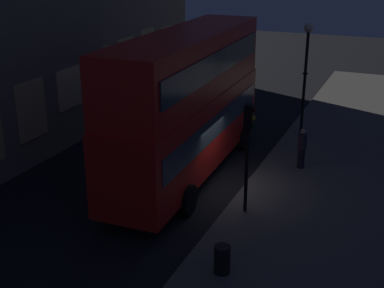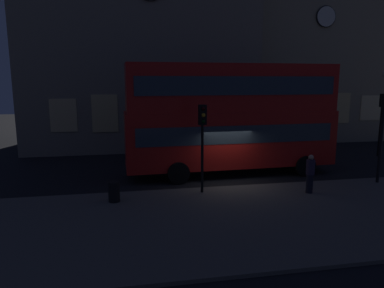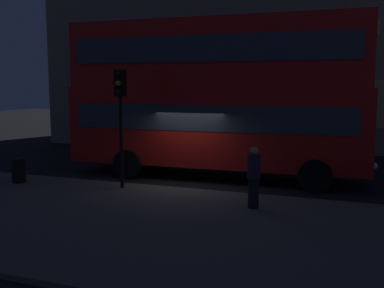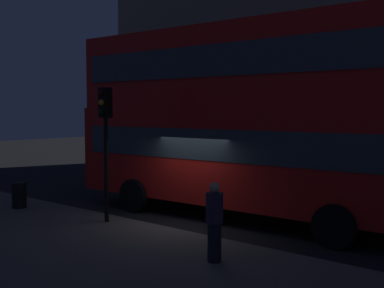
% 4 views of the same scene
% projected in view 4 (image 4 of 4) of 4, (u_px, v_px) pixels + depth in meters
% --- Properties ---
extents(ground_plane, '(80.00, 80.00, 0.00)m').
position_uv_depth(ground_plane, '(189.00, 224.00, 14.07)').
color(ground_plane, black).
extents(sidewalk_slab, '(44.00, 7.39, 0.12)m').
position_uv_depth(sidewalk_slab, '(49.00, 260.00, 10.47)').
color(sidewalk_slab, '#5B564F').
rests_on(sidewalk_slab, ground).
extents(building_with_clock, '(16.45, 9.20, 16.57)m').
position_uv_depth(building_with_clock, '(288.00, 15.00, 25.19)').
color(building_with_clock, gray).
rests_on(building_with_clock, ground).
extents(double_decker_bus, '(11.14, 2.98, 5.78)m').
position_uv_depth(double_decker_bus, '(233.00, 114.00, 14.60)').
color(double_decker_bus, red).
rests_on(double_decker_bus, ground).
extents(traffic_light_near_kerb, '(0.34, 0.37, 3.83)m').
position_uv_depth(traffic_light_near_kerb, '(105.00, 126.00, 13.63)').
color(traffic_light_near_kerb, black).
rests_on(traffic_light_near_kerb, sidewalk_slab).
extents(pedestrian, '(0.37, 0.37, 1.69)m').
position_uv_depth(pedestrian, '(214.00, 221.00, 10.13)').
color(pedestrian, black).
rests_on(pedestrian, sidewalk_slab).
extents(litter_bin, '(0.46, 0.46, 0.83)m').
position_uv_depth(litter_bin, '(19.00, 195.00, 15.81)').
color(litter_bin, black).
rests_on(litter_bin, sidewalk_slab).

